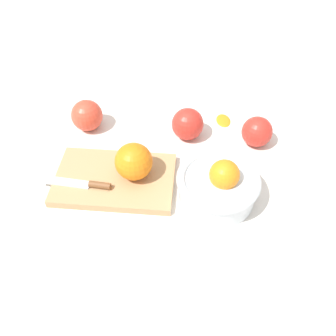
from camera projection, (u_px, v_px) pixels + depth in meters
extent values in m
plane|color=silver|center=(151.00, 173.00, 0.79)|extent=(2.40, 2.40, 0.00)
cylinder|color=silver|center=(217.00, 188.00, 0.72)|extent=(0.16, 0.16, 0.06)
torus|color=silver|center=(219.00, 180.00, 0.70)|extent=(0.17, 0.17, 0.02)
sphere|color=orange|center=(224.00, 175.00, 0.70)|extent=(0.06, 0.06, 0.06)
cube|color=tan|center=(115.00, 179.00, 0.77)|extent=(0.28, 0.20, 0.02)
sphere|color=orange|center=(134.00, 162.00, 0.74)|extent=(0.08, 0.08, 0.08)
cube|color=silver|center=(64.00, 182.00, 0.75)|extent=(0.11, 0.05, 0.00)
cylinder|color=brown|center=(100.00, 185.00, 0.73)|extent=(0.05, 0.03, 0.01)
sphere|color=red|center=(188.00, 124.00, 0.85)|extent=(0.08, 0.08, 0.08)
sphere|color=#D6422D|center=(87.00, 115.00, 0.87)|extent=(0.08, 0.08, 0.08)
sphere|color=red|center=(257.00, 132.00, 0.83)|extent=(0.07, 0.07, 0.07)
ellipsoid|color=orange|center=(224.00, 119.00, 0.91)|extent=(0.04, 0.05, 0.01)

